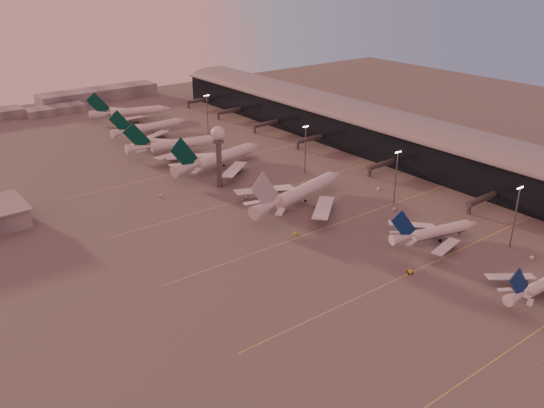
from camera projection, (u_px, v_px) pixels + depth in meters
ground at (409, 297)px, 185.56m from camera, size 700.00×700.00×0.00m
taxiway_markings at (352, 217)px, 243.17m from camera, size 180.00×185.25×0.02m
terminal at (384, 133)px, 322.10m from camera, size 57.00×362.00×23.04m
radar_tower at (218, 145)px, 267.51m from camera, size 6.40×6.40×31.10m
mast_a at (516, 214)px, 212.68m from camera, size 3.60×0.56×25.00m
mast_b at (396, 175)px, 251.05m from camera, size 3.60×0.56×25.00m
mast_c at (305, 147)px, 288.31m from camera, size 3.60×0.56×25.00m
mast_d at (207, 112)px, 352.73m from camera, size 3.60×0.56×25.00m
distant_horizon at (65, 101)px, 422.30m from camera, size 165.00×37.50×9.00m
narrowbody_near at (542, 287)px, 185.90m from camera, size 38.09×30.34×14.87m
narrowbody_mid at (435, 234)px, 221.07m from camera, size 40.54×31.97×16.10m
widebody_white at (300, 196)px, 254.71m from camera, size 62.66×49.66×22.38m
greentail_a at (219, 161)px, 298.22m from camera, size 60.86×48.68×22.35m
greentail_b at (175, 147)px, 322.17m from camera, size 54.19×43.31×19.94m
greentail_c at (151, 129)px, 355.28m from camera, size 52.47×42.27×19.05m
greentail_d at (131, 114)px, 390.01m from camera, size 53.91×42.96×20.04m
gsv_catering_a at (533, 254)px, 208.22m from camera, size 5.59×2.72×4.56m
gsv_tug_mid at (410, 272)px, 199.38m from camera, size 4.44×3.79×1.09m
gsv_truck_b at (395, 208)px, 249.25m from camera, size 6.21×2.88×2.42m
gsv_truck_c at (295, 232)px, 227.07m from camera, size 6.06×3.38×2.31m
gsv_catering_b at (379, 186)px, 270.87m from camera, size 5.31×2.78×4.23m
gsv_tug_far at (246, 198)px, 261.59m from camera, size 2.62×3.41×0.86m
gsv_truck_d at (159, 195)px, 263.05m from camera, size 3.38×5.24×1.99m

